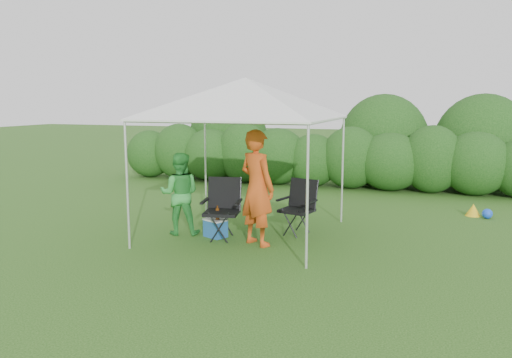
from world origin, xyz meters
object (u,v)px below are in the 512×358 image
(canopy, at_px, (245,99))
(man, at_px, (257,188))
(chair_right, at_px, (299,203))
(woman, at_px, (180,194))
(chair_left, at_px, (223,204))
(cooler, at_px, (215,228))

(canopy, xyz_separation_m, man, (0.42, -0.57, -1.48))
(canopy, xyz_separation_m, chair_right, (0.91, 0.39, -1.90))
(woman, bearing_deg, man, 154.90)
(chair_left, distance_m, man, 0.84)
(cooler, bearing_deg, chair_left, 33.29)
(chair_right, distance_m, woman, 2.19)
(chair_left, distance_m, cooler, 0.46)
(chair_left, bearing_deg, chair_right, 20.23)
(canopy, height_order, man, canopy)
(chair_left, bearing_deg, cooler, 178.04)
(canopy, relative_size, chair_left, 2.90)
(canopy, distance_m, cooler, 2.37)
(man, distance_m, cooler, 1.20)
(chair_left, relative_size, man, 0.55)
(chair_right, distance_m, cooler, 1.60)
(chair_right, relative_size, woman, 0.67)
(cooler, bearing_deg, canopy, 63.95)
(canopy, height_order, woman, canopy)
(chair_right, height_order, man, man)
(woman, bearing_deg, chair_right, -177.52)
(man, relative_size, woman, 1.31)
(woman, height_order, cooler, woman)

